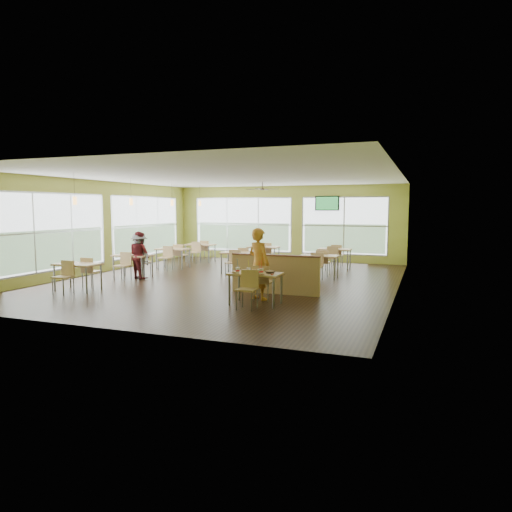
% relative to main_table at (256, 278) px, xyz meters
% --- Properties ---
extents(room, '(12.00, 12.04, 3.20)m').
position_rel_main_table_xyz_m(room, '(-2.00, 3.00, 0.97)').
color(room, black).
rests_on(room, ground).
extents(window_bays, '(9.24, 10.24, 2.38)m').
position_rel_main_table_xyz_m(window_bays, '(-4.65, 6.08, 0.85)').
color(window_bays, white).
rests_on(window_bays, room).
extents(main_table, '(1.22, 1.52, 0.87)m').
position_rel_main_table_xyz_m(main_table, '(0.00, 0.00, 0.00)').
color(main_table, tan).
rests_on(main_table, floor).
extents(half_wall_divider, '(2.40, 0.14, 1.04)m').
position_rel_main_table_xyz_m(half_wall_divider, '(0.00, 1.45, -0.11)').
color(half_wall_divider, tan).
rests_on(half_wall_divider, floor).
extents(dining_tables, '(6.92, 8.72, 0.87)m').
position_rel_main_table_xyz_m(dining_tables, '(-3.05, 4.71, -0.00)').
color(dining_tables, tan).
rests_on(dining_tables, floor).
extents(pendant_lights, '(0.11, 7.31, 0.86)m').
position_rel_main_table_xyz_m(pendant_lights, '(-5.20, 3.68, 1.82)').
color(pendant_lights, '#2D2119').
rests_on(pendant_lights, ceiling).
extents(ceiling_fan, '(1.25, 1.25, 0.29)m').
position_rel_main_table_xyz_m(ceiling_fan, '(-2.00, 6.00, 2.32)').
color(ceiling_fan, '#2D2119').
rests_on(ceiling_fan, ceiling).
extents(tv_backwall, '(1.00, 0.07, 0.60)m').
position_rel_main_table_xyz_m(tv_backwall, '(-0.20, 8.90, 1.82)').
color(tv_backwall, black).
rests_on(tv_backwall, wall_back).
extents(man_plaid, '(0.77, 0.66, 1.77)m').
position_rel_main_table_xyz_m(man_plaid, '(-0.14, 0.59, 0.26)').
color(man_plaid, orange).
rests_on(man_plaid, floor).
extents(patron_maroon, '(0.91, 0.83, 1.52)m').
position_rel_main_table_xyz_m(patron_maroon, '(-4.88, 2.42, 0.13)').
color(patron_maroon, maroon).
rests_on(patron_maroon, floor).
extents(patron_grey, '(1.09, 0.85, 1.48)m').
position_rel_main_table_xyz_m(patron_grey, '(-4.90, 2.43, 0.11)').
color(patron_grey, slate).
rests_on(patron_grey, floor).
extents(cup_blue, '(0.10, 0.10, 0.37)m').
position_rel_main_table_xyz_m(cup_blue, '(-0.36, -0.22, 0.19)').
color(cup_blue, white).
rests_on(cup_blue, main_table).
extents(cup_yellow, '(0.09, 0.09, 0.33)m').
position_rel_main_table_xyz_m(cup_yellow, '(-0.13, -0.11, 0.19)').
color(cup_yellow, white).
rests_on(cup_yellow, main_table).
extents(cup_red_near, '(0.09, 0.09, 0.33)m').
position_rel_main_table_xyz_m(cup_red_near, '(0.17, -0.20, 0.19)').
color(cup_red_near, white).
rests_on(cup_red_near, main_table).
extents(cup_red_far, '(0.10, 0.10, 0.36)m').
position_rel_main_table_xyz_m(cup_red_far, '(0.22, -0.19, 0.19)').
color(cup_red_far, white).
rests_on(cup_red_far, main_table).
extents(food_basket, '(0.24, 0.24, 0.05)m').
position_rel_main_table_xyz_m(food_basket, '(0.34, 0.05, 0.15)').
color(food_basket, black).
rests_on(food_basket, main_table).
extents(ketchup_cup, '(0.06, 0.06, 0.03)m').
position_rel_main_table_xyz_m(ketchup_cup, '(0.47, -0.19, 0.13)').
color(ketchup_cup, '#971D07').
rests_on(ketchup_cup, main_table).
extents(wrapper_left, '(0.18, 0.17, 0.04)m').
position_rel_main_table_xyz_m(wrapper_left, '(-0.44, -0.21, 0.14)').
color(wrapper_left, '#99714A').
rests_on(wrapper_left, main_table).
extents(wrapper_mid, '(0.23, 0.22, 0.05)m').
position_rel_main_table_xyz_m(wrapper_mid, '(-0.02, 0.20, 0.15)').
color(wrapper_mid, '#99714A').
rests_on(wrapper_mid, main_table).
extents(wrapper_right, '(0.14, 0.13, 0.03)m').
position_rel_main_table_xyz_m(wrapper_right, '(0.26, -0.30, 0.14)').
color(wrapper_right, '#99714A').
rests_on(wrapper_right, main_table).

